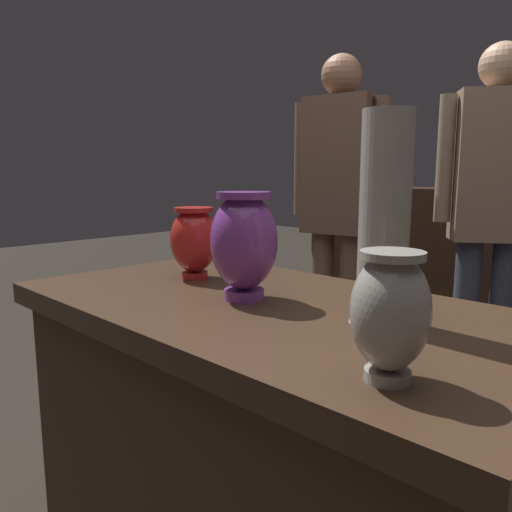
# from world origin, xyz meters

# --- Properties ---
(display_plinth) EXTENTS (1.20, 0.64, 0.80)m
(display_plinth) POSITION_xyz_m (0.00, 0.00, 0.40)
(display_plinth) COLOR #382619
(display_plinth) RESTS_ON ground_plane
(vase_centerpiece) EXTENTS (0.15, 0.15, 0.24)m
(vase_centerpiece) POSITION_xyz_m (-0.06, -0.02, 0.93)
(vase_centerpiece) COLOR #7A388E
(vase_centerpiece) RESTS_ON display_plinth
(vase_tall_behind) EXTENTS (0.13, 0.13, 0.19)m
(vase_tall_behind) POSITION_xyz_m (-0.31, 0.05, 0.90)
(vase_tall_behind) COLOR red
(vase_tall_behind) RESTS_ON display_plinth
(vase_left_accent) EXTENTS (0.11, 0.11, 0.18)m
(vase_left_accent) POSITION_xyz_m (0.40, -0.20, 0.90)
(vase_left_accent) COLOR gray
(vase_left_accent) RESTS_ON display_plinth
(vase_right_accent) EXTENTS (0.12, 0.12, 0.39)m
(vase_right_accent) POSITION_xyz_m (0.26, 0.03, 0.99)
(vase_right_accent) COLOR gray
(vase_right_accent) RESTS_ON display_plinth
(shelf_vase_left) EXTENTS (0.11, 0.11, 0.19)m
(shelf_vase_left) POSITION_xyz_m (-0.52, 2.23, 1.05)
(shelf_vase_left) COLOR silver
(shelf_vase_left) RESTS_ON back_display_shelf
(shelf_vase_far_left) EXTENTS (0.08, 0.08, 0.17)m
(shelf_vase_far_left) POSITION_xyz_m (-1.04, 2.17, 1.04)
(shelf_vase_far_left) COLOR #7A388E
(shelf_vase_far_left) RESTS_ON back_display_shelf
(visitor_center_back) EXTENTS (0.40, 0.33, 1.61)m
(visitor_center_back) POSITION_xyz_m (-0.04, 1.45, 0.94)
(visitor_center_back) COLOR #333847
(visitor_center_back) RESTS_ON ground_plane
(visitor_near_left) EXTENTS (0.46, 0.24, 1.62)m
(visitor_near_left) POSITION_xyz_m (-0.65, 1.19, 0.95)
(visitor_near_left) COLOR brown
(visitor_near_left) RESTS_ON ground_plane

